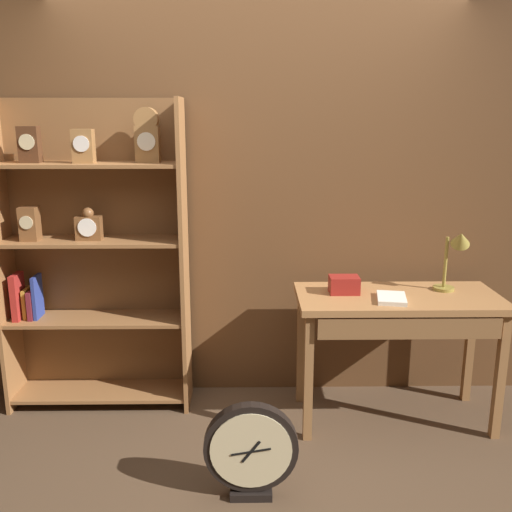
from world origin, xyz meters
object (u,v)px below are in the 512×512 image
bookshelf (93,256)px  desk_lamp (456,251)px  workbench (399,314)px  toolbox_small (344,285)px  round_clock_large (251,450)px  open_repair_manual (392,298)px

bookshelf → desk_lamp: 2.21m
workbench → desk_lamp: desk_lamp is taller
bookshelf → workbench: bearing=-8.8°
toolbox_small → round_clock_large: toolbox_small is taller
workbench → desk_lamp: (0.34, 0.09, 0.36)m
bookshelf → open_repair_manual: (1.79, -0.36, -0.17)m
toolbox_small → open_repair_manual: toolbox_small is taller
toolbox_small → round_clock_large: (-0.56, -0.78, -0.60)m
desk_lamp → toolbox_small: (-0.66, -0.02, -0.20)m
round_clock_large → open_repair_manual: bearing=38.3°
bookshelf → toolbox_small: bookshelf is taller
workbench → desk_lamp: size_ratio=3.02×
desk_lamp → open_repair_manual: bearing=-158.5°
workbench → open_repair_manual: (-0.07, -0.08, 0.12)m
desk_lamp → open_repair_manual: (-0.41, -0.16, -0.24)m
desk_lamp → round_clock_large: size_ratio=0.79×
bookshelf → toolbox_small: bearing=-8.1°
workbench → toolbox_small: (-0.32, 0.07, 0.16)m
open_repair_manual → toolbox_small: bearing=160.9°
workbench → round_clock_large: (-0.88, -0.72, -0.44)m
bookshelf → workbench: bookshelf is taller
workbench → round_clock_large: bearing=-140.8°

